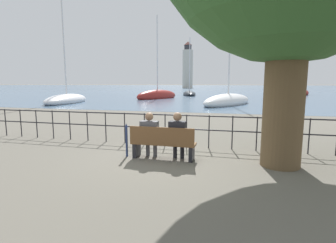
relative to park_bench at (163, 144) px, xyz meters
The scene contains 13 objects.
ground_plane 0.44m from the park_bench, 90.00° to the left, with size 1000.00×1000.00×0.00m, color #605B51.
harbor_water 161.52m from the park_bench, 90.00° to the left, with size 600.00×300.00×0.01m.
park_bench is the anchor object (origin of this frame).
seated_person_left 0.48m from the park_bench, 169.40° to the left, with size 0.48×0.35×1.26m.
seated_person_right 0.49m from the park_bench, 10.61° to the left, with size 0.45×0.35×1.28m.
promenade_railing 1.59m from the park_bench, 90.00° to the left, with size 15.14×0.04×1.05m.
closed_umbrella 1.06m from the park_bench, behind, with size 0.09×0.09×0.94m.
sailboat_0 38.30m from the park_bench, 98.88° to the left, with size 3.83×8.02×9.95m.
sailboat_1 48.94m from the park_bench, 74.37° to the left, with size 2.85×8.51×11.47m.
sailboat_2 23.32m from the park_bench, 131.48° to the left, with size 4.00×8.65×11.03m.
sailboat_3 19.25m from the park_bench, 86.64° to the left, with size 5.61×8.97×9.51m.
sailboat_4 28.52m from the park_bench, 107.13° to the left, with size 4.63×8.06×11.35m.
harbor_lighthouse 115.98m from the park_bench, 100.02° to the left, with size 4.67×4.67×20.84m.
Camera 1 is at (1.87, -6.70, 2.04)m, focal length 28.00 mm.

